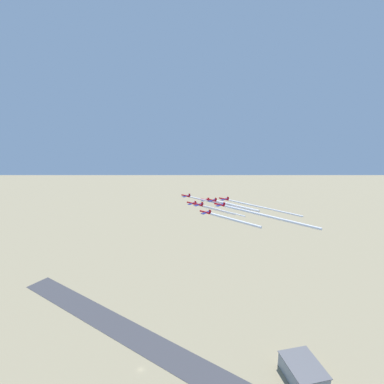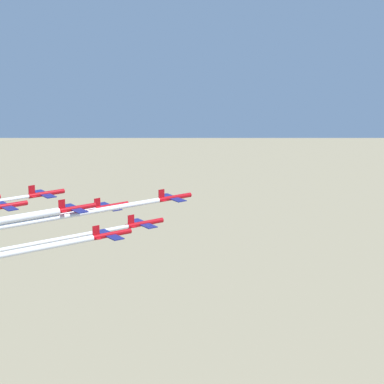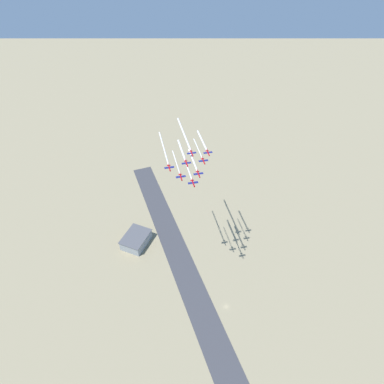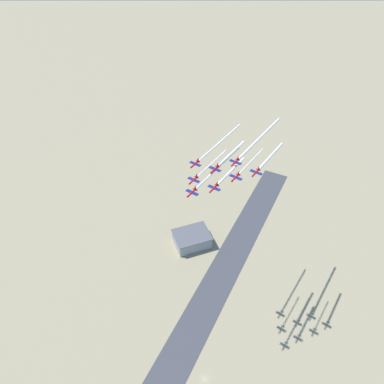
% 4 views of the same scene
% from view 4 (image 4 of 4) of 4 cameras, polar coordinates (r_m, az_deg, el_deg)
% --- Properties ---
extents(ground_plane, '(3000.00, 3000.00, 0.00)m').
position_cam_4_polar(ground_plane, '(288.15, 1.96, -26.59)').
color(ground_plane, gray).
extents(runway_strip, '(335.65, 317.78, 0.20)m').
position_cam_4_polar(runway_strip, '(303.12, -0.04, -20.47)').
color(runway_strip, '#38383D').
rests_on(runway_strip, ground_plane).
extents(hangar, '(32.70, 25.30, 12.58)m').
position_cam_4_polar(hangar, '(349.43, -0.01, -7.16)').
color(hangar, gray).
rests_on(hangar, ground_plane).
extents(jet_0, '(7.25, 7.13, 2.62)m').
position_cam_4_polar(jet_0, '(192.98, -0.01, -0.09)').
color(jet_0, '#B20C14').
extents(jet_1, '(7.25, 7.13, 2.62)m').
position_cam_4_polar(jet_1, '(198.52, 3.37, 0.60)').
color(jet_1, '#B20C14').
extents(jet_2, '(7.25, 7.13, 2.62)m').
position_cam_4_polar(jet_2, '(204.21, 0.24, 1.84)').
color(jet_2, '#B20C14').
extents(jet_3, '(7.25, 7.13, 2.62)m').
position_cam_4_polar(jet_3, '(201.94, 6.66, 2.23)').
color(jet_3, '#B20C14').
extents(jet_4, '(7.25, 7.13, 2.62)m').
position_cam_4_polar(jet_4, '(206.89, 3.49, 3.49)').
color(jet_4, '#B20C14').
extents(jet_5, '(7.25, 7.13, 2.62)m').
position_cam_4_polar(jet_5, '(213.62, 0.48, 4.29)').
color(jet_5, '#B20C14').
extents(jet_6, '(7.25, 7.13, 2.62)m').
position_cam_4_polar(jet_6, '(208.41, 9.72, 2.96)').
color(jet_6, '#B20C14').
extents(jet_7, '(7.25, 7.13, 2.62)m').
position_cam_4_polar(jet_7, '(211.86, 6.61, 4.53)').
color(jet_7, '#B20C14').
extents(smoke_trail_0, '(38.23, 27.50, 0.97)m').
position_cam_4_polar(smoke_trail_0, '(210.65, 4.11, 3.82)').
color(smoke_trail_0, white).
extents(smoke_trail_1, '(24.67, 18.02, 1.30)m').
position_cam_4_polar(smoke_trail_1, '(211.06, 5.99, 3.23)').
color(smoke_trail_1, white).
extents(smoke_trail_2, '(25.99, 18.72, 0.73)m').
position_cam_4_polar(smoke_trail_2, '(217.12, 3.11, 4.47)').
color(smoke_trail_2, white).
extents(smoke_trail_3, '(24.03, 17.34, 0.72)m').
position_cam_4_polar(smoke_trail_3, '(215.08, 9.02, 4.68)').
color(smoke_trail_3, white).
extents(smoke_trail_4, '(24.99, 18.27, 1.36)m').
position_cam_4_polar(smoke_trail_4, '(220.00, 6.03, 5.87)').
color(smoke_trail_4, white).
extents(smoke_trail_5, '(40.89, 29.42, 1.04)m').
position_cam_4_polar(smoke_trail_5, '(233.46, 4.40, 7.68)').
color(smoke_trail_5, white).
extents(smoke_trail_6, '(26.13, 19.09, 1.38)m').
position_cam_4_polar(smoke_trail_6, '(222.89, 11.95, 5.42)').
color(smoke_trail_6, white).
extents(smoke_trail_7, '(45.54, 32.86, 1.38)m').
position_cam_4_polar(smoke_trail_7, '(235.34, 10.35, 8.17)').
color(smoke_trail_7, white).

